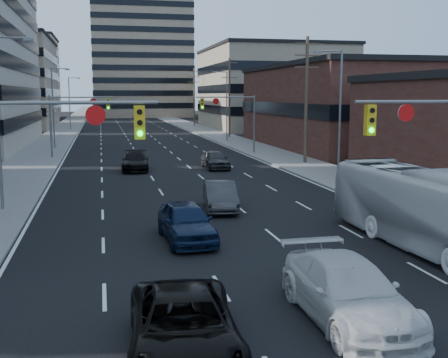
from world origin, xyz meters
TOP-DOWN VIEW (x-y plane):
  - road_surface at (0.00, 130.00)m, footprint 18.00×300.00m
  - sidewalk_left at (-11.50, 130.00)m, footprint 5.00×300.00m
  - sidewalk_right at (11.50, 130.00)m, footprint 5.00×300.00m
  - storefront_right_mid at (24.00, 50.00)m, footprint 20.00×30.00m
  - office_right_far at (25.00, 88.00)m, footprint 22.00×28.00m
  - apartment_tower at (6.00, 150.00)m, footprint 26.00×26.00m
  - bg_block_left at (-28.00, 140.00)m, footprint 24.00×24.00m
  - bg_block_right at (32.00, 130.00)m, footprint 22.00×22.00m
  - signal_near_left at (-7.45, 8.00)m, footprint 6.59×0.33m
  - signal_far_left at (-7.68, 45.00)m, footprint 6.09×0.33m
  - signal_far_right at (7.68, 45.00)m, footprint 6.09×0.33m
  - utility_pole_block at (12.20, 36.00)m, footprint 2.20×0.28m
  - utility_pole_midblock at (12.20, 66.00)m, footprint 2.20×0.28m
  - utility_pole_distant at (12.20, 96.00)m, footprint 2.20×0.28m
  - streetlight_left_near at (-10.34, 20.00)m, footprint 2.03×0.22m
  - streetlight_left_mid at (-10.34, 55.00)m, footprint 2.03×0.22m
  - streetlight_left_far at (-10.34, 90.00)m, footprint 2.03×0.22m
  - streetlight_right_near at (10.34, 25.00)m, footprint 2.03×0.22m
  - streetlight_right_far at (10.34, 60.00)m, footprint 2.03×0.22m
  - black_pickup at (-3.62, 1.58)m, footprint 2.89×5.59m
  - white_van at (0.99, 2.77)m, footprint 2.33×5.73m
  - transit_bus at (7.13, 8.59)m, footprint 3.18×11.57m
  - sedan_blue at (-2.00, 11.95)m, footprint 2.19×4.93m
  - sedan_grey_center at (0.71, 17.92)m, footprint 2.11×4.70m
  - sedan_black_far at (-2.73, 34.62)m, footprint 2.43×5.25m
  - sedan_grey_right at (3.77, 34.38)m, footprint 1.96×4.54m

SIDE VIEW (x-z plane):
  - road_surface at x=0.00m, z-range 0.00..0.02m
  - sidewalk_left at x=-11.50m, z-range 0.00..0.15m
  - sidewalk_right at x=11.50m, z-range 0.00..0.15m
  - sedan_black_far at x=-2.73m, z-range 0.00..1.49m
  - sedan_grey_center at x=0.71m, z-range 0.00..1.50m
  - black_pickup at x=-3.62m, z-range 0.00..1.51m
  - sedan_grey_right at x=3.77m, z-range 0.00..1.53m
  - sedan_blue at x=-2.00m, z-range 0.00..1.65m
  - white_van at x=0.99m, z-range 0.00..1.66m
  - transit_bus at x=7.13m, z-range 0.00..3.19m
  - signal_far_left at x=-7.68m, z-range 1.30..7.30m
  - signal_far_right at x=7.68m, z-range 1.30..7.30m
  - signal_near_left at x=-7.45m, z-range 1.33..7.33m
  - storefront_right_mid at x=24.00m, z-range 0.00..9.00m
  - streetlight_left_near at x=-10.34m, z-range 0.55..9.55m
  - streetlight_left_mid at x=-10.34m, z-range 0.55..9.55m
  - streetlight_left_far at x=-10.34m, z-range 0.55..9.55m
  - streetlight_right_near at x=10.34m, z-range 0.55..9.55m
  - streetlight_right_far at x=10.34m, z-range 0.55..9.55m
  - utility_pole_block at x=12.20m, z-range 0.28..11.28m
  - utility_pole_midblock at x=12.20m, z-range 0.28..11.28m
  - utility_pole_distant at x=12.20m, z-range 0.28..11.28m
  - bg_block_right at x=32.00m, z-range 0.00..12.00m
  - office_right_far at x=25.00m, z-range 0.00..14.00m
  - bg_block_left at x=-28.00m, z-range 0.00..20.00m
  - apartment_tower at x=6.00m, z-range 0.00..58.00m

